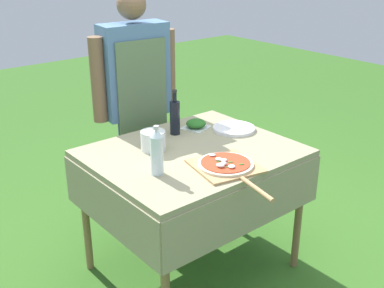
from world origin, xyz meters
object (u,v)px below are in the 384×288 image
water_bottle (157,152)px  mixing_tub (153,141)px  person_cook (136,94)px  herb_container (196,124)px  prep_table (192,165)px  plate_stack (234,129)px  pizza_on_peel (227,166)px  oil_bottle (175,117)px

water_bottle → mixing_tub: size_ratio=1.84×
person_cook → water_bottle: (-0.41, -0.81, -0.04)m
herb_container → mixing_tub: mixing_tub is taller
prep_table → mixing_tub: size_ratio=8.04×
person_cook → plate_stack: (0.33, -0.61, -0.15)m
prep_table → pizza_on_peel: (-0.01, -0.30, 0.11)m
oil_bottle → water_bottle: oil_bottle is taller
herb_container → prep_table: bearing=-133.2°
herb_container → plate_stack: bearing=-48.0°
prep_table → person_cook: size_ratio=0.70×
pizza_on_peel → herb_container: bearing=77.2°
prep_table → pizza_on_peel: pizza_on_peel is taller
person_cook → mixing_tub: (-0.24, -0.54, -0.11)m
herb_container → oil_bottle: bearing=178.2°
oil_bottle → mixing_tub: oil_bottle is taller
prep_table → water_bottle: water_bottle is taller
herb_container → plate_stack: 0.24m
mixing_tub → water_bottle: bearing=-121.6°
prep_table → water_bottle: size_ratio=4.36×
prep_table → pizza_on_peel: size_ratio=1.89×
pizza_on_peel → mixing_tub: (-0.15, 0.45, 0.04)m
prep_table → oil_bottle: bearing=73.0°
oil_bottle → plate_stack: (0.33, -0.19, -0.10)m
herb_container → mixing_tub: bearing=-164.8°
prep_table → plate_stack: plate_stack is taller
water_bottle → prep_table: bearing=19.8°
person_cook → pizza_on_peel: person_cook is taller
oil_bottle → herb_container: bearing=-1.8°
oil_bottle → water_bottle: size_ratio=1.08×
person_cook → pizza_on_peel: bearing=90.5°
oil_bottle → plate_stack: size_ratio=1.04×
plate_stack → prep_table: bearing=-168.6°
herb_container → mixing_tub: size_ratio=1.33×
water_bottle → herb_container: water_bottle is taller
herb_container → plate_stack: size_ratio=0.70×
prep_table → person_cook: bearing=83.6°
pizza_on_peel → water_bottle: 0.38m
prep_table → plate_stack: 0.43m
pizza_on_peel → prep_table: bearing=99.6°
prep_table → herb_container: bearing=46.8°
oil_bottle → plate_stack: oil_bottle is taller
pizza_on_peel → oil_bottle: size_ratio=2.14×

